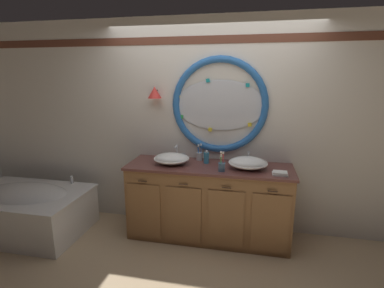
{
  "coord_description": "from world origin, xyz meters",
  "views": [
    {
      "loc": [
        0.51,
        -2.93,
        1.93
      ],
      "look_at": [
        -0.15,
        0.25,
        1.15
      ],
      "focal_mm": 27.11,
      "sensor_mm": 36.0,
      "label": 1
    }
  ],
  "objects_px": {
    "toothbrush_holder_right": "(222,166)",
    "soap_dispenser": "(207,157)",
    "sink_basin_left": "(172,159)",
    "folded_hand_towel": "(280,173)",
    "sink_basin_right": "(248,163)",
    "toothbrush_holder_left": "(199,156)",
    "bathtub": "(26,208)"
  },
  "relations": [
    {
      "from": "toothbrush_holder_right",
      "to": "soap_dispenser",
      "type": "xyz_separation_m",
      "value": [
        -0.21,
        0.26,
        0.01
      ]
    },
    {
      "from": "folded_hand_towel",
      "to": "bathtub",
      "type": "bearing_deg",
      "value": -176.26
    },
    {
      "from": "bathtub",
      "to": "sink_basin_right",
      "type": "distance_m",
      "value": 2.78
    },
    {
      "from": "toothbrush_holder_right",
      "to": "sink_basin_left",
      "type": "bearing_deg",
      "value": 166.64
    },
    {
      "from": "sink_basin_right",
      "to": "soap_dispenser",
      "type": "bearing_deg",
      "value": 166.49
    },
    {
      "from": "sink_basin_left",
      "to": "folded_hand_towel",
      "type": "distance_m",
      "value": 1.23
    },
    {
      "from": "sink_basin_right",
      "to": "toothbrush_holder_left",
      "type": "xyz_separation_m",
      "value": [
        -0.59,
        0.23,
        -0.01
      ]
    },
    {
      "from": "bathtub",
      "to": "toothbrush_holder_right",
      "type": "relative_size",
      "value": 6.59
    },
    {
      "from": "bathtub",
      "to": "soap_dispenser",
      "type": "distance_m",
      "value": 2.34
    },
    {
      "from": "sink_basin_left",
      "to": "folded_hand_towel",
      "type": "xyz_separation_m",
      "value": [
        1.22,
        -0.14,
        -0.05
      ]
    },
    {
      "from": "bathtub",
      "to": "soap_dispenser",
      "type": "relative_size",
      "value": 9.14
    },
    {
      "from": "bathtub",
      "to": "soap_dispenser",
      "type": "bearing_deg",
      "value": 11.64
    },
    {
      "from": "toothbrush_holder_left",
      "to": "sink_basin_right",
      "type": "bearing_deg",
      "value": -20.97
    },
    {
      "from": "bathtub",
      "to": "folded_hand_towel",
      "type": "relative_size",
      "value": 9.26
    },
    {
      "from": "soap_dispenser",
      "to": "toothbrush_holder_left",
      "type": "bearing_deg",
      "value": 134.49
    },
    {
      "from": "sink_basin_right",
      "to": "folded_hand_towel",
      "type": "height_order",
      "value": "sink_basin_right"
    },
    {
      "from": "sink_basin_left",
      "to": "folded_hand_towel",
      "type": "height_order",
      "value": "sink_basin_left"
    },
    {
      "from": "toothbrush_holder_right",
      "to": "folded_hand_towel",
      "type": "bearing_deg",
      "value": 0.57
    },
    {
      "from": "sink_basin_left",
      "to": "toothbrush_holder_left",
      "type": "distance_m",
      "value": 0.37
    },
    {
      "from": "toothbrush_holder_left",
      "to": "toothbrush_holder_right",
      "type": "height_order",
      "value": "toothbrush_holder_right"
    },
    {
      "from": "sink_basin_left",
      "to": "soap_dispenser",
      "type": "distance_m",
      "value": 0.42
    },
    {
      "from": "sink_basin_left",
      "to": "sink_basin_right",
      "type": "height_order",
      "value": "sink_basin_right"
    },
    {
      "from": "toothbrush_holder_right",
      "to": "soap_dispenser",
      "type": "relative_size",
      "value": 1.39
    },
    {
      "from": "soap_dispenser",
      "to": "bathtub",
      "type": "bearing_deg",
      "value": -168.36
    },
    {
      "from": "bathtub",
      "to": "folded_hand_towel",
      "type": "bearing_deg",
      "value": 3.74
    },
    {
      "from": "toothbrush_holder_right",
      "to": "folded_hand_towel",
      "type": "relative_size",
      "value": 1.41
    },
    {
      "from": "toothbrush_holder_left",
      "to": "soap_dispenser",
      "type": "distance_m",
      "value": 0.16
    },
    {
      "from": "toothbrush_holder_left",
      "to": "folded_hand_towel",
      "type": "distance_m",
      "value": 1.0
    },
    {
      "from": "sink_basin_left",
      "to": "sink_basin_right",
      "type": "xyz_separation_m",
      "value": [
        0.89,
        0.0,
        0.0
      ]
    },
    {
      "from": "toothbrush_holder_left",
      "to": "folded_hand_towel",
      "type": "bearing_deg",
      "value": -21.46
    },
    {
      "from": "sink_basin_right",
      "to": "soap_dispenser",
      "type": "distance_m",
      "value": 0.5
    },
    {
      "from": "sink_basin_right",
      "to": "toothbrush_holder_right",
      "type": "distance_m",
      "value": 0.31
    }
  ]
}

